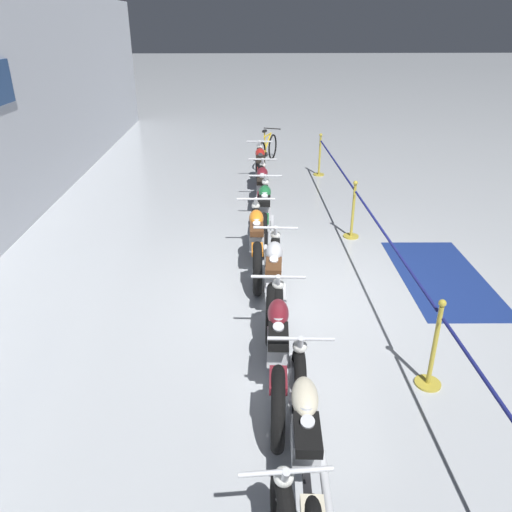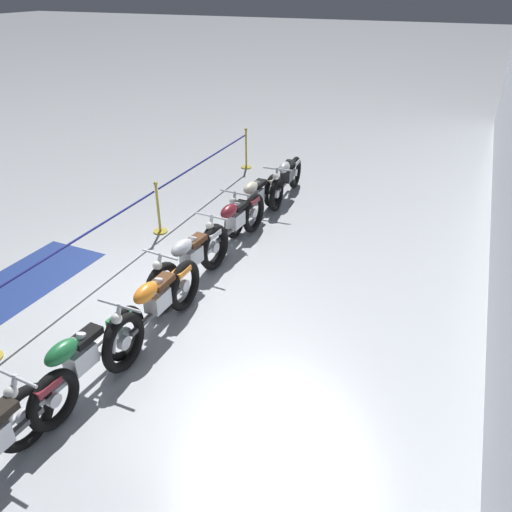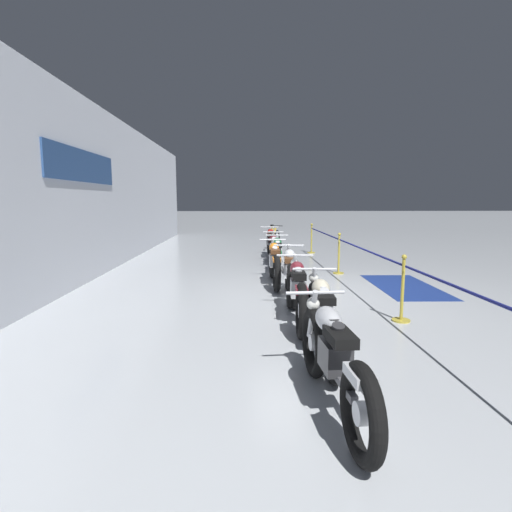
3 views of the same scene
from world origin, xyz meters
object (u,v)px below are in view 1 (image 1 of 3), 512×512
at_px(motorcycle_maroon_2, 278,349).
at_px(motorcycle_maroon_6, 262,191).
at_px(bicycle, 267,150).
at_px(stanchion_far_left, 422,301).
at_px(motorcycle_silver_3, 274,280).
at_px(motorcycle_orange_4, 257,242).
at_px(stanchion_mid_right, 352,218).
at_px(motorcycle_red_7, 260,170).
at_px(floor_banner, 441,277).
at_px(motorcycle_cream_1, 305,442).
at_px(motorcycle_green_5, 265,212).
at_px(stanchion_mid_left, 432,357).
at_px(stanchion_far_right, 319,161).

height_order(motorcycle_maroon_2, motorcycle_maroon_6, motorcycle_maroon_2).
bearing_deg(bicycle, stanchion_far_left, -171.83).
relative_size(motorcycle_silver_3, motorcycle_orange_4, 0.99).
relative_size(motorcycle_orange_4, bicycle, 1.38).
relative_size(motorcycle_silver_3, stanchion_mid_right, 2.11).
distance_m(motorcycle_red_7, floor_banner, 5.15).
distance_m(motorcycle_cream_1, motorcycle_maroon_2, 1.25).
distance_m(motorcycle_orange_4, stanchion_mid_right, 2.19).
bearing_deg(stanchion_far_left, motorcycle_red_7, 13.60).
bearing_deg(motorcycle_green_5, stanchion_mid_right, -92.09).
bearing_deg(stanchion_mid_left, stanchion_far_left, 0.00).
height_order(motorcycle_orange_4, stanchion_far_right, stanchion_far_right).
relative_size(motorcycle_maroon_6, floor_banner, 0.90).
bearing_deg(stanchion_far_left, floor_banner, -28.52).
bearing_deg(motorcycle_orange_4, motorcycle_silver_3, -171.62).
height_order(motorcycle_red_7, stanchion_far_right, stanchion_far_right).
xyz_separation_m(motorcycle_silver_3, bicycle, (7.78, -0.31, -0.11)).
relative_size(motorcycle_orange_4, motorcycle_maroon_6, 0.96).
relative_size(motorcycle_maroon_2, motorcycle_green_5, 0.99).
relative_size(motorcycle_maroon_2, bicycle, 1.43).
relative_size(bicycle, stanchion_mid_left, 1.54).
relative_size(motorcycle_green_5, stanchion_mid_right, 2.21).
height_order(motorcycle_orange_4, motorcycle_maroon_6, motorcycle_orange_4).
xyz_separation_m(motorcycle_silver_3, motorcycle_orange_4, (1.26, 0.19, -0.00)).
bearing_deg(stanchion_far_right, motorcycle_green_5, 158.47).
height_order(motorcycle_maroon_6, bicycle, bicycle).
xyz_separation_m(bicycle, stanchion_far_left, (-8.81, -1.26, 0.38)).
bearing_deg(stanchion_mid_left, stanchion_far_right, 0.00).
height_order(motorcycle_orange_4, stanchion_mid_left, stanchion_mid_left).
xyz_separation_m(motorcycle_green_5, stanchion_mid_right, (-0.06, -1.57, -0.11)).
xyz_separation_m(stanchion_mid_left, stanchion_far_right, (8.13, 0.00, 0.00)).
bearing_deg(stanchion_mid_left, motorcycle_orange_4, 32.23).
relative_size(bicycle, stanchion_far_left, 0.13).
bearing_deg(stanchion_far_right, motorcycle_red_7, 128.88).
distance_m(motorcycle_silver_3, motorcycle_orange_4, 1.27).
distance_m(motorcycle_maroon_2, motorcycle_silver_3, 1.52).
bearing_deg(motorcycle_silver_3, stanchion_mid_left, -134.27).
relative_size(motorcycle_maroon_6, bicycle, 1.44).
distance_m(motorcycle_green_5, bicycle, 5.18).
height_order(motorcycle_silver_3, stanchion_mid_right, stanchion_mid_right).
xyz_separation_m(motorcycle_green_5, motorcycle_red_7, (2.74, -0.03, 0.01)).
distance_m(motorcycle_cream_1, stanchion_far_left, 2.30).
distance_m(motorcycle_silver_3, bicycle, 7.78).
height_order(motorcycle_orange_4, motorcycle_red_7, motorcycle_red_7).
height_order(motorcycle_silver_3, stanchion_far_right, stanchion_far_right).
height_order(bicycle, stanchion_mid_left, stanchion_mid_left).
distance_m(bicycle, stanchion_mid_right, 5.38).
distance_m(motorcycle_red_7, stanchion_mid_left, 7.05).
bearing_deg(motorcycle_maroon_2, stanchion_far_left, -73.58).
distance_m(stanchion_mid_left, floor_banner, 2.72).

